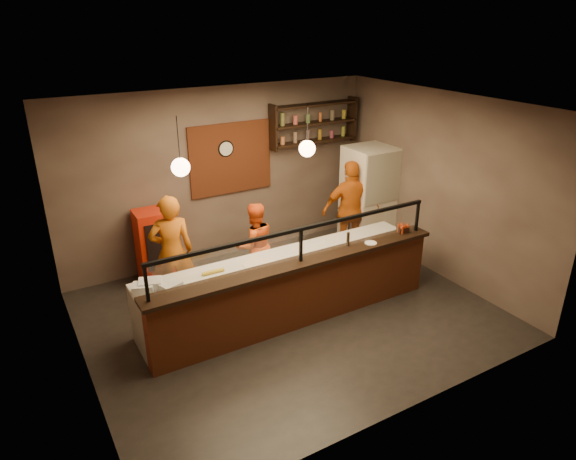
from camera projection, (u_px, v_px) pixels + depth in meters
floor at (290, 314)px, 8.04m from camera, size 6.00×6.00×0.00m
ceiling at (290, 107)px, 6.78m from camera, size 6.00×6.00×0.00m
wall_back at (221, 176)px, 9.40m from camera, size 6.00×0.00×6.00m
wall_left at (70, 268)px, 6.02m from camera, size 0.00×5.00×5.00m
wall_right at (440, 187)px, 8.81m from camera, size 0.00×5.00×5.00m
wall_front at (410, 296)px, 5.43m from camera, size 6.00×0.00×6.00m
brick_patch at (231, 158)px, 9.35m from camera, size 1.60×0.04×1.30m
service_counter at (300, 295)px, 7.61m from camera, size 4.60×0.25×1.00m
counter_ledge at (301, 263)px, 7.40m from camera, size 4.70×0.37×0.06m
worktop_cabinet at (284, 285)px, 8.03m from camera, size 4.60×0.75×0.85m
worktop at (283, 259)px, 7.86m from camera, size 4.60×0.75×0.05m
sneeze_guard at (301, 241)px, 7.27m from camera, size 4.50×0.05×0.52m
wall_shelving at (314, 123)px, 9.82m from camera, size 1.84×0.28×0.85m
wall_clock at (226, 149)px, 9.22m from camera, size 0.30×0.04×0.30m
pendant_left at (181, 167)px, 6.50m from camera, size 0.24×0.24×0.77m
pendant_right at (307, 149)px, 7.38m from camera, size 0.24×0.24×0.77m
cook_left at (172, 252)px, 7.98m from camera, size 0.75×0.57×1.85m
cook_mid at (255, 245)px, 8.62m from camera, size 0.76×0.61×1.50m
cook_right at (351, 210)px, 9.60m from camera, size 1.20×0.79×1.89m
fridge at (368, 198)px, 9.97m from camera, size 0.85×0.80×2.04m
red_cooler at (154, 246)px, 8.82m from camera, size 0.57×0.52×1.30m
pizza_dough at (258, 264)px, 7.65m from camera, size 0.47×0.47×0.01m
prep_tub_a at (150, 285)px, 6.91m from camera, size 0.36×0.32×0.15m
prep_tub_b at (143, 289)px, 6.83m from camera, size 0.33×0.30×0.14m
prep_tub_c at (170, 287)px, 6.86m from camera, size 0.33×0.30×0.14m
rolling_pin at (213, 272)px, 7.36m from camera, size 0.33×0.07×0.06m
condiment_caddy at (403, 230)px, 8.33m from camera, size 0.19×0.16×0.09m
pepper_mill at (348, 239)px, 7.83m from camera, size 0.05×0.05×0.22m
small_plate at (371, 243)px, 7.94m from camera, size 0.25×0.25×0.01m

